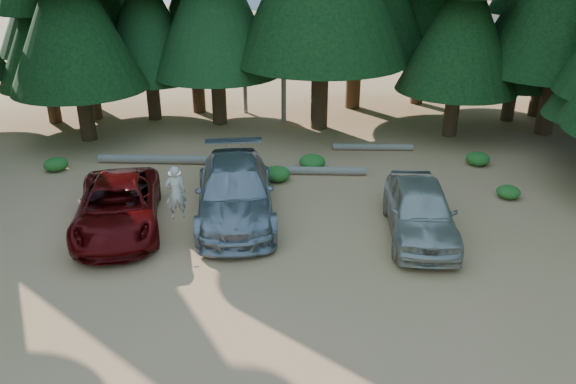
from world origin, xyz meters
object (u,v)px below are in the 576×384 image
Objects in this scene: silver_minivan_right at (420,210)px; log_left at (157,159)px; red_pickup at (118,206)px; silver_minivan_center at (235,191)px; log_right at (304,170)px; frisbee_player at (176,192)px; log_mid at (373,147)px.

log_left is (-9.28, 5.84, -0.65)m from silver_minivan_right.
silver_minivan_right reaches higher than red_pickup.
silver_minivan_center reaches higher than log_right.
silver_minivan_center is at bearing 2.34° from red_pickup.
log_right is at bearing -146.35° from frisbee_player.
silver_minivan_center is at bearing -120.78° from log_right.
log_left is 1.40× the size of log_mid.
log_left is (-0.09, 5.53, -0.57)m from red_pickup.
log_right is (5.87, -1.08, -0.02)m from log_left.
log_right is at bearing 51.51° from silver_minivan_center.
frisbee_player is 10.29m from log_mid.
log_mid is at bearing 44.06° from silver_minivan_center.
frisbee_player is at bearing -176.04° from silver_minivan_right.
silver_minivan_right is (9.20, -0.31, 0.08)m from red_pickup.
silver_minivan_center is 5.80m from silver_minivan_right.
silver_minivan_center is at bearing 171.32° from silver_minivan_right.
silver_minivan_right is 7.30m from frisbee_player.
frisbee_player reaches higher than log_right.
red_pickup reaches higher than log_right.
silver_minivan_center is 1.76× the size of log_mid.
silver_minivan_right reaches higher than log_left.
red_pickup is 1.56× the size of log_mid.
silver_minivan_center is at bearing -128.61° from log_mid.
frisbee_player is 0.49× the size of log_mid.
silver_minivan_right is at bearing -85.49° from log_mid.
silver_minivan_center reaches higher than log_mid.
red_pickup is 3.20× the size of frisbee_player.
frisbee_player reaches higher than log_left.
log_mid is 0.72× the size of log_right.
frisbee_player reaches higher than silver_minivan_right.
silver_minivan_right is 1.41× the size of log_mid.
frisbee_player reaches higher than red_pickup.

